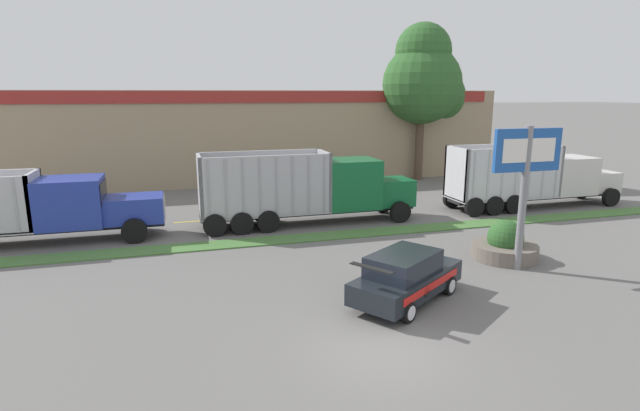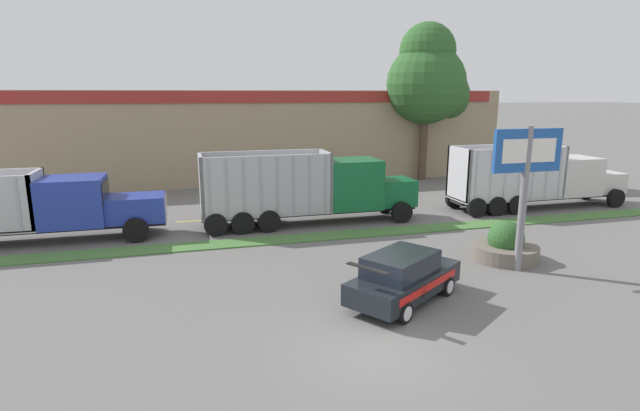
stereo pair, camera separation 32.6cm
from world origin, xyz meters
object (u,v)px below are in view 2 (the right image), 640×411
at_px(dump_truck_mid, 550,180).
at_px(stone_planter, 505,246).
at_px(rally_car, 403,277).
at_px(dump_truck_lead, 41,209).
at_px(store_sign_post, 526,169).
at_px(dump_truck_trail, 327,190).

height_order(dump_truck_mid, stone_planter, dump_truck_mid).
bearing_deg(rally_car, dump_truck_mid, 36.59).
distance_m(dump_truck_lead, stone_planter, 19.90).
bearing_deg(stone_planter, dump_truck_lead, 157.75).
xyz_separation_m(store_sign_post, stone_planter, (0.31, 1.21, -3.29)).
height_order(dump_truck_trail, rally_car, dump_truck_trail).
distance_m(store_sign_post, stone_planter, 3.52).
distance_m(dump_truck_mid, dump_truck_trail, 13.42).
bearing_deg(stone_planter, store_sign_post, -104.16).
bearing_deg(dump_truck_mid, rally_car, -143.41).
height_order(rally_car, store_sign_post, store_sign_post).
xyz_separation_m(dump_truck_lead, stone_planter, (18.40, -7.53, -0.98)).
xyz_separation_m(dump_truck_lead, dump_truck_mid, (26.61, 0.03, 0.06)).
distance_m(rally_car, stone_planter, 6.34).
bearing_deg(rally_car, dump_truck_trail, 87.27).
bearing_deg(dump_truck_trail, rally_car, -92.73).
height_order(dump_truck_trail, stone_planter, dump_truck_trail).
xyz_separation_m(dump_truck_mid, dump_truck_trail, (-13.42, 0.02, 0.10)).
distance_m(rally_car, store_sign_post, 6.36).
relative_size(dump_truck_mid, stone_planter, 4.18).
bearing_deg(dump_truck_trail, dump_truck_mid, -0.09).
bearing_deg(store_sign_post, stone_planter, 75.84).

